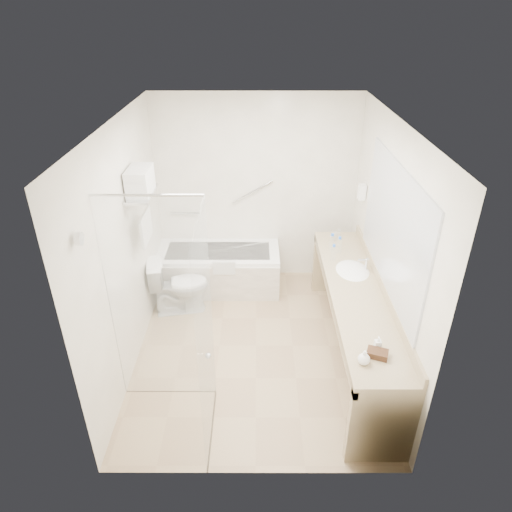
{
  "coord_description": "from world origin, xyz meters",
  "views": [
    {
      "loc": [
        0.01,
        -4.02,
        3.42
      ],
      "look_at": [
        0.0,
        0.3,
        1.0
      ],
      "focal_mm": 32.0,
      "sensor_mm": 36.0,
      "label": 1
    }
  ],
  "objects_px": {
    "vanity_counter": "(354,307)",
    "toilet": "(179,286)",
    "amenity_basket": "(377,354)",
    "bathtub": "(219,269)",
    "water_bottle_left": "(333,253)"
  },
  "relations": [
    {
      "from": "bathtub",
      "to": "amenity_basket",
      "type": "xyz_separation_m",
      "value": [
        1.51,
        -2.37,
        0.6
      ]
    },
    {
      "from": "vanity_counter",
      "to": "amenity_basket",
      "type": "xyz_separation_m",
      "value": [
        -0.02,
        -0.98,
        0.24
      ]
    },
    {
      "from": "bathtub",
      "to": "toilet",
      "type": "xyz_separation_m",
      "value": [
        -0.45,
        -0.54,
        0.08
      ]
    },
    {
      "from": "bathtub",
      "to": "toilet",
      "type": "bearing_deg",
      "value": -129.87
    },
    {
      "from": "bathtub",
      "to": "amenity_basket",
      "type": "distance_m",
      "value": 2.87
    },
    {
      "from": "bathtub",
      "to": "amenity_basket",
      "type": "height_order",
      "value": "amenity_basket"
    },
    {
      "from": "toilet",
      "to": "amenity_basket",
      "type": "relative_size",
      "value": 4.26
    },
    {
      "from": "vanity_counter",
      "to": "toilet",
      "type": "height_order",
      "value": "vanity_counter"
    },
    {
      "from": "water_bottle_left",
      "to": "amenity_basket",
      "type": "bearing_deg",
      "value": -85.2
    },
    {
      "from": "bathtub",
      "to": "vanity_counter",
      "type": "relative_size",
      "value": 0.59
    },
    {
      "from": "bathtub",
      "to": "toilet",
      "type": "height_order",
      "value": "toilet"
    },
    {
      "from": "amenity_basket",
      "to": "toilet",
      "type": "bearing_deg",
      "value": 136.89
    },
    {
      "from": "toilet",
      "to": "amenity_basket",
      "type": "bearing_deg",
      "value": -144.28
    },
    {
      "from": "toilet",
      "to": "water_bottle_left",
      "type": "bearing_deg",
      "value": -108.29
    },
    {
      "from": "vanity_counter",
      "to": "water_bottle_left",
      "type": "xyz_separation_m",
      "value": [
        -0.15,
        0.62,
        0.3
      ]
    }
  ]
}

